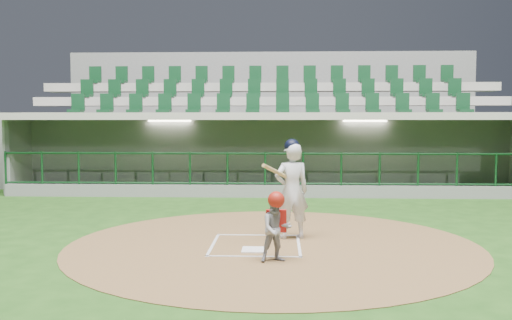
# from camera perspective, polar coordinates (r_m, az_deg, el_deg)

# --- Properties ---
(ground) EXTENTS (120.00, 120.00, 0.00)m
(ground) POSITION_cam_1_polar(r_m,az_deg,el_deg) (10.35, 0.05, -8.21)
(ground) COLOR #1D4413
(ground) RESTS_ON ground
(dirt_circle) EXTENTS (7.20, 7.20, 0.01)m
(dirt_circle) POSITION_cam_1_polar(r_m,az_deg,el_deg) (10.14, 1.72, -8.43)
(dirt_circle) COLOR brown
(dirt_circle) RESTS_ON ground
(home_plate) EXTENTS (0.43, 0.43, 0.02)m
(home_plate) POSITION_cam_1_polar(r_m,az_deg,el_deg) (9.66, -0.12, -8.96)
(home_plate) COLOR white
(home_plate) RESTS_ON dirt_circle
(batter_box_chalk) EXTENTS (1.55, 1.80, 0.01)m
(batter_box_chalk) POSITION_cam_1_polar(r_m,az_deg,el_deg) (10.05, -0.02, -8.48)
(batter_box_chalk) COLOR silver
(batter_box_chalk) RESTS_ON ground
(dugout_structure) EXTENTS (16.40, 3.70, 3.00)m
(dugout_structure) POSITION_cam_1_polar(r_m,az_deg,el_deg) (17.98, 1.37, 0.08)
(dugout_structure) COLOR gray
(dugout_structure) RESTS_ON ground
(seating_deck) EXTENTS (17.00, 6.72, 5.15)m
(seating_deck) POSITION_cam_1_polar(r_m,az_deg,el_deg) (21.03, 1.28, 1.91)
(seating_deck) COLOR slate
(seating_deck) RESTS_ON ground
(batter) EXTENTS (0.90, 0.93, 1.84)m
(batter) POSITION_cam_1_polar(r_m,az_deg,el_deg) (10.50, 3.58, -2.90)
(batter) COLOR silver
(batter) RESTS_ON dirt_circle
(catcher) EXTENTS (0.58, 0.51, 1.09)m
(catcher) POSITION_cam_1_polar(r_m,az_deg,el_deg) (8.82, 2.03, -6.65)
(catcher) COLOR gray
(catcher) RESTS_ON dirt_circle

